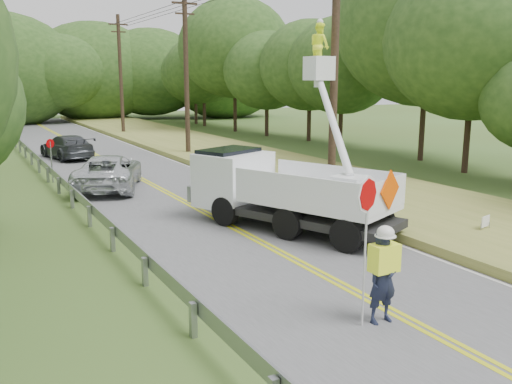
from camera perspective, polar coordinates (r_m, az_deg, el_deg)
ground at (r=12.14m, az=14.06°, el=-12.11°), size 140.00×140.00×0.00m
road at (r=23.84m, az=-9.28°, el=-0.05°), size 7.20×96.00×0.03m
guardrail at (r=23.63m, az=-19.28°, el=0.67°), size 0.18×48.00×0.77m
utility_poles at (r=28.09m, az=-1.90°, el=12.67°), size 1.60×43.30×10.00m
tall_grass_verge at (r=26.96m, az=5.07°, el=1.73°), size 7.00×96.00×0.30m
treeline_right at (r=40.52m, az=6.51°, el=14.04°), size 12.01×53.10×12.47m
treeline_horizon at (r=64.96m, az=-21.29°, el=11.61°), size 56.48×15.15×12.33m
flagger at (r=11.23m, az=13.09°, el=-8.02°), size 1.14×0.45×3.04m
bucket_truck at (r=18.35m, az=1.70°, el=1.47°), size 5.53×7.28×6.80m
suv_silver at (r=24.98m, az=-15.13°, el=2.03°), size 4.38×6.03×1.52m
suv_darkgrey at (r=35.35m, az=-19.11°, el=4.48°), size 2.86×5.19×1.43m
stop_sign_permanent at (r=27.33m, az=-20.57°, el=3.67°), size 0.41×0.22×2.07m
yard_sign at (r=18.22m, az=22.78°, el=-2.92°), size 0.48×0.15×0.70m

